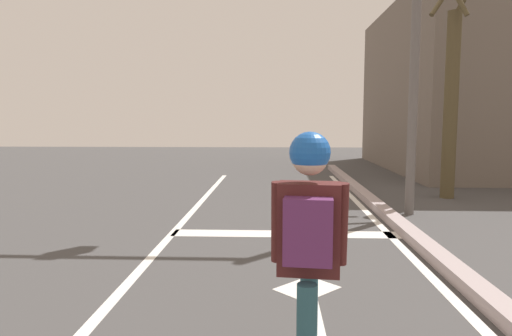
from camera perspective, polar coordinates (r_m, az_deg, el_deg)
lane_line_center at (r=4.19m, az=-20.08°, el=-18.00°), size 0.12×20.00×0.01m
lane_line_curbside at (r=4.26m, az=26.99°, el=-17.90°), size 0.12×20.00×0.01m
stop_bar at (r=6.77m, az=3.73°, el=-8.30°), size 3.36×0.40×0.01m
lane_arrow_stem at (r=3.94m, az=7.39°, el=-19.27°), size 0.16×1.40×0.01m
lane_arrow_head at (r=4.72m, az=6.47°, el=-14.85°), size 0.71×0.71×0.01m
skater at (r=2.57m, az=6.68°, el=-8.54°), size 0.43×0.60×1.55m
roadside_tree at (r=10.52m, az=23.41°, el=8.35°), size 1.00×1.01×4.94m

